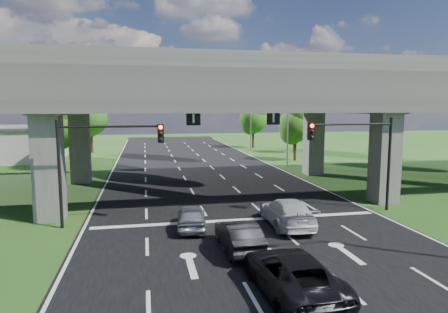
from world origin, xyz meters
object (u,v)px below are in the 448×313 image
object	(u,v)px
signal_left	(100,152)
car_silver	(192,217)
streetlight_beyond	(248,112)
car_white	(287,212)
car_trailing	(292,274)
signal_right	(359,147)
streetlight_far	(285,114)
car_dark	(239,236)

from	to	relation	value
signal_left	car_silver	world-z (taller)	signal_left
streetlight_beyond	car_white	xyz separation A→B (m)	(-7.73, -38.09, -5.06)
car_white	car_trailing	distance (m)	8.35
streetlight_beyond	car_white	size ratio (longest dim) A/B	1.90
signal_right	car_trailing	xyz separation A→B (m)	(-8.16, -9.93, -3.41)
signal_left	streetlight_far	distance (m)	26.95
signal_left	streetlight_beyond	bearing A→B (deg)	63.57
signal_left	car_trailing	xyz separation A→B (m)	(7.49, -9.93, -3.41)
car_silver	streetlight_far	bearing A→B (deg)	-115.01
signal_right	streetlight_far	distance (m)	20.25
streetlight_beyond	car_silver	size ratio (longest dim) A/B	2.58
car_dark	streetlight_beyond	bearing A→B (deg)	-106.22
streetlight_far	car_dark	size ratio (longest dim) A/B	2.33
streetlight_beyond	car_trailing	xyz separation A→B (m)	(-10.43, -45.98, -5.07)
signal_right	car_silver	world-z (taller)	signal_right
streetlight_far	streetlight_beyond	size ratio (longest dim) A/B	1.00
signal_right	signal_left	size ratio (longest dim) A/B	1.00
car_white	car_dark	bearing A→B (deg)	45.00
streetlight_beyond	car_white	world-z (taller)	streetlight_beyond
car_white	car_trailing	xyz separation A→B (m)	(-2.69, -7.90, -0.02)
streetlight_beyond	car_trailing	world-z (taller)	streetlight_beyond
signal_left	streetlight_beyond	world-z (taller)	streetlight_beyond
streetlight_far	car_white	xyz separation A→B (m)	(-7.73, -22.09, -5.06)
car_white	car_trailing	bearing A→B (deg)	73.42
signal_left	streetlight_far	size ratio (longest dim) A/B	0.60
streetlight_far	streetlight_beyond	world-z (taller)	same
car_silver	car_trailing	distance (m)	8.78
car_white	car_trailing	size ratio (longest dim) A/B	0.98
streetlight_beyond	car_silver	xyz separation A→B (m)	(-13.07, -37.61, -5.16)
signal_right	car_white	bearing A→B (deg)	-159.63
streetlight_beyond	car_dark	bearing A→B (deg)	-105.28
car_silver	signal_left	bearing A→B (deg)	-11.55
signal_right	streetlight_beyond	world-z (taller)	streetlight_beyond
car_white	car_trailing	world-z (taller)	car_white
car_dark	car_trailing	bearing A→B (deg)	99.92
car_dark	car_trailing	size ratio (longest dim) A/B	0.80
car_trailing	signal_left	bearing A→B (deg)	-54.65
car_dark	car_trailing	xyz separation A→B (m)	(0.88, -4.59, 0.04)
car_silver	car_trailing	bearing A→B (deg)	113.65
streetlight_far	car_trailing	bearing A→B (deg)	-109.18
car_dark	streetlight_far	bearing A→B (deg)	-114.95
signal_right	car_dark	xyz separation A→B (m)	(-9.04, -5.33, -3.45)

